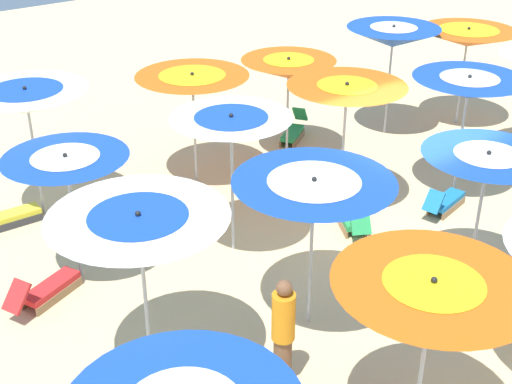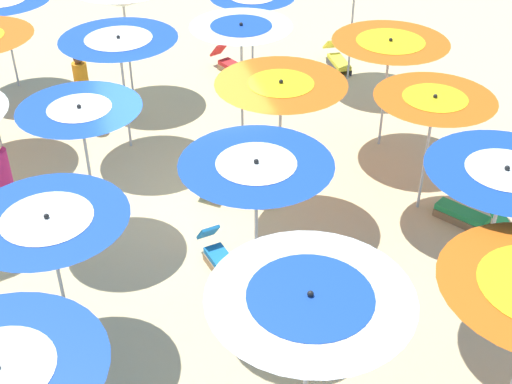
% 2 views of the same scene
% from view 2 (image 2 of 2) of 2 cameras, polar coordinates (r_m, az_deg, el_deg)
% --- Properties ---
extents(ground, '(41.91, 41.91, 0.04)m').
position_cam_2_polar(ground, '(12.40, -5.67, -1.61)').
color(ground, beige).
extents(beach_umbrella_0, '(2.18, 2.18, 2.15)m').
position_cam_2_polar(beach_umbrella_0, '(16.87, -20.09, 14.08)').
color(beach_umbrella_0, '#B2B2B7').
rests_on(beach_umbrella_0, ground).
extents(beach_umbrella_6, '(2.22, 2.22, 2.37)m').
position_cam_2_polar(beach_umbrella_6, '(13.48, -11.14, 11.64)').
color(beach_umbrella_6, '#B2B2B7').
rests_on(beach_umbrella_6, ground).
extents(beach_umbrella_7, '(1.93, 1.93, 2.35)m').
position_cam_2_polar(beach_umbrella_7, '(11.14, -14.15, 5.80)').
color(beach_umbrella_7, '#B2B2B7').
rests_on(beach_umbrella_7, ground).
extents(beach_umbrella_8, '(2.07, 2.07, 2.16)m').
position_cam_2_polar(beach_umbrella_8, '(9.11, -16.62, -2.85)').
color(beach_umbrella_8, '#B2B2B7').
rests_on(beach_umbrella_8, ground).
extents(beach_umbrella_9, '(2.13, 2.13, 2.23)m').
position_cam_2_polar(beach_umbrella_9, '(7.35, -20.15, -14.45)').
color(beach_umbrella_9, '#B2B2B7').
rests_on(beach_umbrella_9, ground).
extents(beach_umbrella_10, '(1.91, 1.91, 2.17)m').
position_cam_2_polar(beach_umbrella_10, '(16.00, -0.30, 15.24)').
color(beach_umbrella_10, '#B2B2B7').
rests_on(beach_umbrella_10, ground).
extents(beach_umbrella_11, '(1.96, 1.96, 2.49)m').
position_cam_2_polar(beach_umbrella_11, '(13.51, -1.22, 12.73)').
color(beach_umbrella_11, '#B2B2B7').
rests_on(beach_umbrella_11, ground).
extents(beach_umbrella_12, '(2.14, 2.14, 2.48)m').
position_cam_2_polar(beach_umbrella_12, '(11.30, 2.04, 8.02)').
color(beach_umbrella_12, '#B2B2B7').
rests_on(beach_umbrella_12, ground).
extents(beach_umbrella_13, '(2.09, 2.09, 2.44)m').
position_cam_2_polar(beach_umbrella_13, '(9.28, 0.02, 1.41)').
color(beach_umbrella_13, '#B2B2B7').
rests_on(beach_umbrella_13, ground).
extents(beach_umbrella_14, '(2.20, 2.20, 2.42)m').
position_cam_2_polar(beach_umbrella_14, '(7.34, 4.41, -9.56)').
color(beach_umbrella_14, '#B2B2B7').
rests_on(beach_umbrella_14, ground).
extents(beach_umbrella_16, '(2.21, 2.21, 2.29)m').
position_cam_2_polar(beach_umbrella_16, '(13.58, 10.90, 11.35)').
color(beach_umbrella_16, '#B2B2B7').
rests_on(beach_umbrella_16, ground).
extents(beach_umbrella_17, '(1.99, 1.99, 2.23)m').
position_cam_2_polar(beach_umbrella_17, '(11.75, 14.34, 6.67)').
color(beach_umbrella_17, '#B2B2B7').
rests_on(beach_umbrella_17, ground).
extents(beach_umbrella_18, '(2.08, 2.08, 2.57)m').
position_cam_2_polar(beach_umbrella_18, '(9.47, 19.62, 0.63)').
color(beach_umbrella_18, '#B2B2B7').
rests_on(beach_umbrella_18, ground).
extents(lounger_0, '(0.40, 1.31, 0.57)m').
position_cam_2_polar(lounger_0, '(17.63, 6.72, 10.72)').
color(lounger_0, '#333338').
rests_on(lounger_0, ground).
extents(lounger_1, '(0.95, 1.23, 0.64)m').
position_cam_2_polar(lounger_1, '(12.43, 16.98, -1.77)').
color(lounger_1, olive).
rests_on(lounger_1, ground).
extents(lounger_2, '(0.82, 1.36, 0.61)m').
position_cam_2_polar(lounger_2, '(17.23, -1.96, 10.36)').
color(lounger_2, olive).
rests_on(lounger_2, ground).
extents(lounger_3, '(0.57, 1.24, 0.59)m').
position_cam_2_polar(lounger_3, '(10.97, -2.82, -5.59)').
color(lounger_3, olive).
rests_on(lounger_3, ground).
extents(lounger_4, '(1.30, 0.92, 0.65)m').
position_cam_2_polar(lounger_4, '(12.51, -1.90, 0.21)').
color(lounger_4, olive).
rests_on(lounger_4, ground).
extents(beachgoer_0, '(0.30, 0.30, 1.62)m').
position_cam_2_polar(beachgoer_0, '(15.04, -14.03, 8.24)').
color(beachgoer_0, brown).
rests_on(beachgoer_0, ground).
extents(beachgoer_1, '(0.30, 0.30, 1.63)m').
position_cam_2_polar(beachgoer_1, '(12.34, -19.98, 0.92)').
color(beachgoer_1, beige).
rests_on(beachgoer_1, ground).
extents(beach_ball, '(0.31, 0.31, 0.31)m').
position_cam_2_polar(beach_ball, '(9.64, 2.50, -13.02)').
color(beach_ball, yellow).
rests_on(beach_ball, ground).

